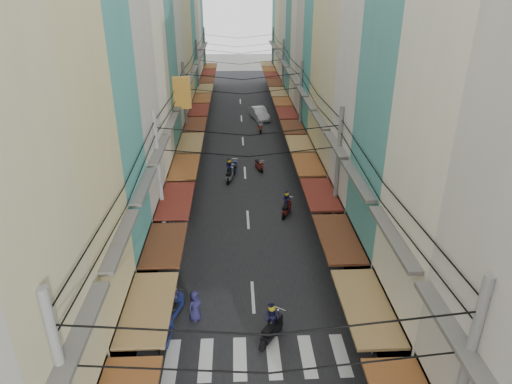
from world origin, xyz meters
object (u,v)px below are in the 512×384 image
object	(u,v)px
bicycle	(361,288)
traffic_sign	(376,319)
market_umbrella	(368,240)
white_car	(259,119)

from	to	relation	value
bicycle	traffic_sign	distance (m)	4.92
bicycle	market_umbrella	xyz separation A→B (m)	(0.33, 0.83, 2.33)
white_car	bicycle	xyz separation A→B (m)	(3.50, -31.16, 0.00)
white_car	traffic_sign	world-z (taller)	traffic_sign
bicycle	traffic_sign	bearing A→B (deg)	171.57
bicycle	white_car	bearing A→B (deg)	7.04
bicycle	traffic_sign	world-z (taller)	traffic_sign
traffic_sign	white_car	bearing A→B (deg)	94.46
white_car	bicycle	world-z (taller)	white_car
white_car	market_umbrella	distance (m)	30.67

